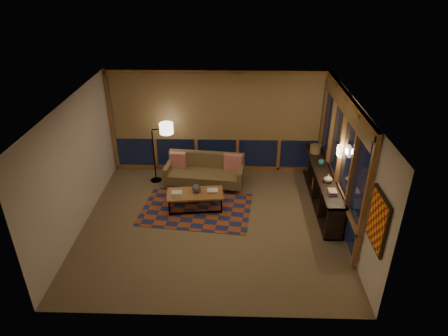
{
  "coord_description": "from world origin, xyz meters",
  "views": [
    {
      "loc": [
        0.46,
        -7.01,
        5.12
      ],
      "look_at": [
        0.25,
        0.26,
        1.22
      ],
      "focal_mm": 32.0,
      "sensor_mm": 36.0,
      "label": 1
    }
  ],
  "objects_px": {
    "sofa": "(205,172)",
    "coffee_table": "(195,201)",
    "floor_lamp": "(154,153)",
    "bookshelf": "(321,186)"
  },
  "relations": [
    {
      "from": "floor_lamp",
      "to": "sofa",
      "type": "bearing_deg",
      "value": -26.27
    },
    {
      "from": "sofa",
      "to": "coffee_table",
      "type": "height_order",
      "value": "sofa"
    },
    {
      "from": "coffee_table",
      "to": "floor_lamp",
      "type": "xyz_separation_m",
      "value": [
        -1.13,
        1.26,
        0.56
      ]
    },
    {
      "from": "coffee_table",
      "to": "bookshelf",
      "type": "relative_size",
      "value": 0.41
    },
    {
      "from": "floor_lamp",
      "to": "bookshelf",
      "type": "relative_size",
      "value": 0.5
    },
    {
      "from": "coffee_table",
      "to": "bookshelf",
      "type": "xyz_separation_m",
      "value": [
        2.9,
        0.44,
        0.17
      ]
    },
    {
      "from": "floor_lamp",
      "to": "bookshelf",
      "type": "xyz_separation_m",
      "value": [
        4.03,
        -0.81,
        -0.39
      ]
    },
    {
      "from": "coffee_table",
      "to": "floor_lamp",
      "type": "distance_m",
      "value": 1.78
    },
    {
      "from": "sofa",
      "to": "floor_lamp",
      "type": "height_order",
      "value": "floor_lamp"
    },
    {
      "from": "sofa",
      "to": "coffee_table",
      "type": "bearing_deg",
      "value": -91.47
    }
  ]
}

